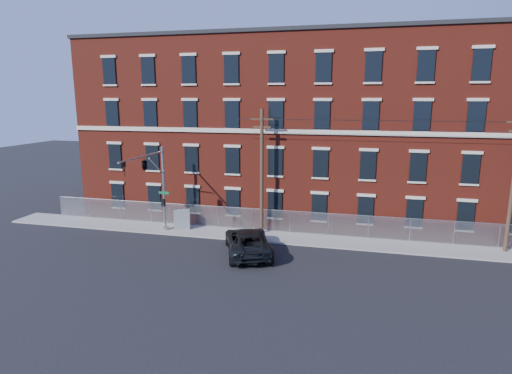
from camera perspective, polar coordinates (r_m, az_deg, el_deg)
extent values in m
plane|color=black|center=(30.25, -5.40, -9.29)|extent=(140.00, 140.00, 0.00)
cube|color=gray|center=(33.53, 17.57, -7.55)|extent=(65.00, 3.00, 0.12)
cube|color=maroon|center=(40.82, 17.48, 7.26)|extent=(55.00, 14.00, 16.00)
cube|color=black|center=(41.06, 18.22, 18.66)|extent=(55.30, 14.30, 0.30)
cube|color=#C0B5A0|center=(33.75, 18.24, 6.87)|extent=(55.00, 0.18, 0.35)
cube|color=black|center=(40.64, -18.16, -1.09)|extent=(1.20, 0.10, 2.20)
cube|color=black|center=(40.03, -18.49, 3.94)|extent=(1.20, 0.10, 2.20)
cube|color=black|center=(39.73, -18.85, 9.37)|extent=(1.20, 0.10, 2.20)
cube|color=black|center=(39.77, -19.21, 14.55)|extent=(1.20, 0.10, 2.20)
cube|color=black|center=(38.86, -13.55, -1.40)|extent=(1.20, 0.10, 2.20)
cube|color=black|center=(38.21, -13.81, 3.86)|extent=(1.20, 0.10, 2.20)
cube|color=black|center=(37.90, -14.10, 9.56)|extent=(1.20, 0.10, 2.20)
cube|color=black|center=(37.95, -14.38, 14.99)|extent=(1.20, 0.10, 2.20)
cube|color=black|center=(37.35, -8.53, -1.73)|extent=(1.20, 0.10, 2.20)
cube|color=black|center=(36.68, -8.71, 3.75)|extent=(1.20, 0.10, 2.20)
cube|color=black|center=(36.35, -8.89, 9.69)|extent=(1.20, 0.10, 2.20)
cube|color=black|center=(36.40, -9.08, 15.36)|extent=(1.20, 0.10, 2.20)
cube|color=black|center=(36.14, -3.14, -2.07)|extent=(1.20, 0.10, 2.20)
cube|color=black|center=(35.45, -3.20, 3.59)|extent=(1.20, 0.10, 2.20)
cube|color=black|center=(35.11, -3.27, 9.74)|extent=(1.20, 0.10, 2.20)
cube|color=black|center=(35.16, -3.35, 15.61)|extent=(1.20, 0.10, 2.20)
cube|color=black|center=(35.29, 2.58, -2.41)|extent=(1.20, 0.10, 2.20)
cube|color=black|center=(34.58, 2.63, 3.38)|extent=(1.20, 0.10, 2.20)
cube|color=black|center=(34.23, 2.69, 9.69)|extent=(1.20, 0.10, 2.20)
cube|color=black|center=(34.28, 2.75, 15.71)|extent=(1.20, 0.10, 2.20)
cube|color=black|center=(34.79, 8.52, -2.74)|extent=(1.20, 0.10, 2.20)
cube|color=black|center=(34.07, 8.70, 3.13)|extent=(1.20, 0.10, 2.20)
cube|color=black|center=(33.72, 8.91, 9.53)|extent=(1.20, 0.10, 2.20)
cube|color=black|center=(33.77, 9.11, 15.64)|extent=(1.20, 0.10, 2.20)
cube|color=black|center=(34.68, 14.57, -3.04)|extent=(1.20, 0.10, 2.20)
cube|color=black|center=(33.96, 14.88, 2.84)|extent=(1.20, 0.10, 2.20)
cube|color=black|center=(33.61, 15.23, 9.25)|extent=(1.20, 0.10, 2.20)
cube|color=black|center=(33.66, 15.57, 15.38)|extent=(1.20, 0.10, 2.20)
cube|color=black|center=(34.96, 20.59, -3.31)|extent=(1.20, 0.10, 2.20)
cube|color=black|center=(34.25, 21.02, 2.52)|extent=(1.20, 0.10, 2.20)
cube|color=black|center=(33.89, 21.50, 8.87)|extent=(1.20, 0.10, 2.20)
cube|color=black|center=(33.95, 21.98, 14.94)|extent=(1.20, 0.10, 2.20)
cube|color=black|center=(35.62, 26.46, -3.53)|extent=(1.20, 0.10, 2.20)
cube|color=black|center=(34.91, 27.00, 2.18)|extent=(1.20, 0.10, 2.20)
cube|color=black|center=(34.57, 27.59, 8.40)|extent=(1.20, 0.10, 2.20)
cube|color=black|center=(34.62, 28.17, 14.34)|extent=(1.20, 0.10, 2.20)
cube|color=#A5A8AD|center=(34.48, 17.53, -5.34)|extent=(59.00, 0.02, 1.80)
cylinder|color=#9EA0A5|center=(34.23, 17.63, -3.90)|extent=(59.00, 0.04, 0.04)
cylinder|color=#9EA0A5|center=(43.63, -24.85, -2.34)|extent=(0.06, 0.06, 1.85)
cylinder|color=#9EA0A5|center=(41.79, -21.51, -2.65)|extent=(0.06, 0.06, 1.85)
cylinder|color=#9EA0A5|center=(40.10, -17.87, -2.97)|extent=(0.06, 0.06, 1.85)
cylinder|color=#9EA0A5|center=(38.60, -13.92, -3.31)|extent=(0.06, 0.06, 1.85)
cylinder|color=#9EA0A5|center=(37.29, -9.67, -3.66)|extent=(0.06, 0.06, 1.85)
cylinder|color=#9EA0A5|center=(36.20, -5.14, -4.01)|extent=(0.06, 0.06, 1.85)
cylinder|color=#9EA0A5|center=(35.35, -0.36, -4.35)|extent=(0.06, 0.06, 1.85)
cylinder|color=#9EA0A5|center=(34.76, 4.63, -4.68)|extent=(0.06, 0.06, 1.85)
cylinder|color=#9EA0A5|center=(34.44, 9.76, -4.97)|extent=(0.06, 0.06, 1.85)
cylinder|color=#9EA0A5|center=(34.39, 14.95, -5.23)|extent=(0.06, 0.06, 1.85)
cylinder|color=#9EA0A5|center=(34.63, 20.11, -5.44)|extent=(0.06, 0.06, 1.85)
cylinder|color=#9EA0A5|center=(35.14, 25.16, -5.61)|extent=(0.06, 0.06, 1.85)
cylinder|color=#9EA0A5|center=(35.91, 30.03, -5.73)|extent=(0.06, 0.06, 1.85)
cylinder|color=#9EA0A5|center=(35.47, -12.33, -0.24)|extent=(0.22, 0.22, 7.00)
cylinder|color=#9EA0A5|center=(36.29, -12.10, -5.35)|extent=(0.50, 0.50, 0.40)
cylinder|color=#9EA0A5|center=(32.11, -15.10, 3.99)|extent=(0.14, 6.50, 0.14)
cylinder|color=#9EA0A5|center=(34.04, -13.36, 2.80)|extent=(0.08, 2.18, 1.56)
cube|color=#0C592D|center=(35.38, -12.34, -0.77)|extent=(0.90, 0.03, 0.22)
cube|color=black|center=(35.49, -12.43, -2.06)|extent=(0.25, 0.25, 0.60)
imported|color=black|center=(30.00, -17.36, 2.27)|extent=(0.16, 0.20, 1.00)
imported|color=black|center=(32.40, -14.83, 3.09)|extent=(0.53, 2.48, 1.00)
cylinder|color=#463123|center=(33.56, 0.79, 1.96)|extent=(0.28, 0.28, 10.00)
cube|color=#463123|center=(33.10, 0.81, 9.14)|extent=(1.80, 0.12, 0.12)
cube|color=#463123|center=(33.13, 0.80, 8.11)|extent=(1.40, 0.12, 0.12)
imported|color=black|center=(30.36, -1.13, -7.37)|extent=(5.04, 7.03, 1.78)
cube|color=gray|center=(36.08, -9.98, -4.33)|extent=(1.47, 1.10, 1.65)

